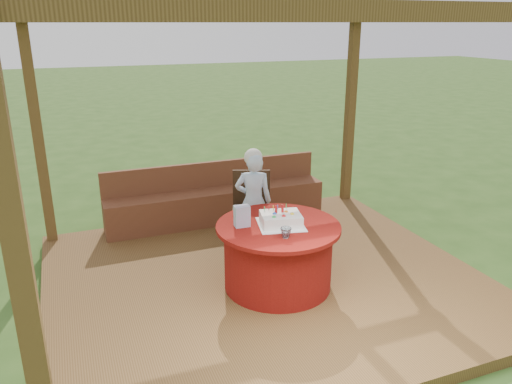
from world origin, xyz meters
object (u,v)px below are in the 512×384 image
(elderly_woman, at_px, (253,199))
(table, at_px, (278,255))
(drinking_glass, at_px, (286,233))
(birthday_cake, at_px, (281,219))
(gift_bag, at_px, (242,216))
(bench, at_px, (217,202))
(chair, at_px, (251,204))

(elderly_woman, bearing_deg, table, -96.10)
(table, distance_m, drinking_glass, 0.50)
(birthday_cake, bearing_deg, elderly_woman, 85.34)
(table, relative_size, drinking_glass, 11.94)
(elderly_woman, relative_size, gift_bag, 5.79)
(bench, bearing_deg, table, -88.56)
(elderly_woman, relative_size, drinking_glass, 11.78)
(chair, height_order, gift_bag, chair)
(chair, relative_size, elderly_woman, 0.73)
(chair, bearing_deg, elderly_woman, -100.37)
(chair, bearing_deg, table, -96.61)
(table, bearing_deg, birthday_cake, -12.84)
(elderly_woman, xyz_separation_m, birthday_cake, (-0.08, -0.96, 0.11))
(bench, xyz_separation_m, gift_bag, (-0.30, -1.85, 0.52))
(birthday_cake, relative_size, drinking_glass, 5.08)
(chair, relative_size, drinking_glass, 8.63)
(elderly_woman, distance_m, gift_bag, 0.98)
(chair, distance_m, drinking_glass, 1.42)
(gift_bag, distance_m, drinking_glass, 0.50)
(chair, height_order, elderly_woman, elderly_woman)
(birthday_cake, bearing_deg, table, 167.16)
(elderly_woman, xyz_separation_m, drinking_glass, (-0.16, -1.27, 0.10))
(gift_bag, height_order, drinking_glass, gift_bag)
(birthday_cake, height_order, gift_bag, gift_bag)
(elderly_woman, height_order, gift_bag, elderly_woman)
(table, height_order, birthday_cake, birthday_cake)
(birthday_cake, relative_size, gift_bag, 2.49)
(chair, height_order, birthday_cake, chair)
(bench, height_order, birthday_cake, birthday_cake)
(bench, relative_size, elderly_woman, 2.43)
(chair, xyz_separation_m, elderly_woman, (-0.02, -0.13, 0.12))
(bench, bearing_deg, elderly_woman, -81.36)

